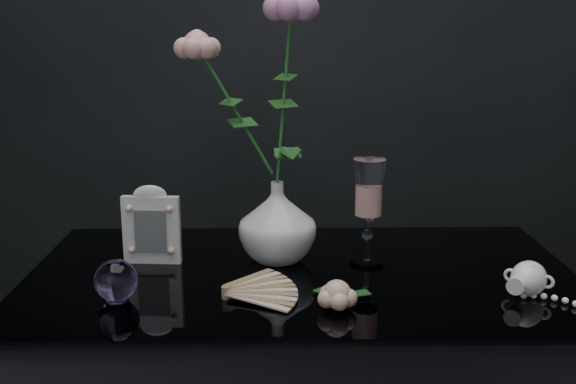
{
  "coord_description": "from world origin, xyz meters",
  "views": [
    {
      "loc": [
        -0.05,
        -1.17,
        1.23
      ],
      "look_at": [
        -0.03,
        0.05,
        0.92
      ],
      "focal_mm": 42.0,
      "sensor_mm": 36.0,
      "label": 1
    }
  ],
  "objects_px": {
    "vase": "(277,222)",
    "picture_frame": "(151,224)",
    "loose_rose": "(337,295)",
    "paperweight": "(116,280)",
    "pearl_jar": "(529,277)",
    "wine_glass": "(368,212)"
  },
  "relations": [
    {
      "from": "vase",
      "to": "wine_glass",
      "type": "bearing_deg",
      "value": -6.31
    },
    {
      "from": "wine_glass",
      "to": "loose_rose",
      "type": "relative_size",
      "value": 1.44
    },
    {
      "from": "paperweight",
      "to": "pearl_jar",
      "type": "distance_m",
      "value": 0.72
    },
    {
      "from": "vase",
      "to": "pearl_jar",
      "type": "relative_size",
      "value": 0.73
    },
    {
      "from": "picture_frame",
      "to": "pearl_jar",
      "type": "xyz_separation_m",
      "value": [
        0.69,
        -0.18,
        -0.05
      ]
    },
    {
      "from": "vase",
      "to": "picture_frame",
      "type": "distance_m",
      "value": 0.25
    },
    {
      "from": "picture_frame",
      "to": "loose_rose",
      "type": "height_order",
      "value": "picture_frame"
    },
    {
      "from": "paperweight",
      "to": "wine_glass",
      "type": "bearing_deg",
      "value": 21.54
    },
    {
      "from": "loose_rose",
      "to": "vase",
      "type": "bearing_deg",
      "value": 123.81
    },
    {
      "from": "picture_frame",
      "to": "loose_rose",
      "type": "xyz_separation_m",
      "value": [
        0.35,
        -0.23,
        -0.05
      ]
    },
    {
      "from": "vase",
      "to": "pearl_jar",
      "type": "bearing_deg",
      "value": -22.56
    },
    {
      "from": "vase",
      "to": "wine_glass",
      "type": "distance_m",
      "value": 0.18
    },
    {
      "from": "wine_glass",
      "to": "picture_frame",
      "type": "distance_m",
      "value": 0.43
    },
    {
      "from": "picture_frame",
      "to": "loose_rose",
      "type": "distance_m",
      "value": 0.42
    },
    {
      "from": "picture_frame",
      "to": "loose_rose",
      "type": "bearing_deg",
      "value": -29.65
    },
    {
      "from": "paperweight",
      "to": "pearl_jar",
      "type": "xyz_separation_m",
      "value": [
        0.72,
        0.02,
        -0.0
      ]
    },
    {
      "from": "picture_frame",
      "to": "vase",
      "type": "bearing_deg",
      "value": 6.0
    },
    {
      "from": "vase",
      "to": "loose_rose",
      "type": "height_order",
      "value": "vase"
    },
    {
      "from": "loose_rose",
      "to": "pearl_jar",
      "type": "xyz_separation_m",
      "value": [
        0.34,
        0.06,
        0.01
      ]
    },
    {
      "from": "loose_rose",
      "to": "pearl_jar",
      "type": "distance_m",
      "value": 0.35
    },
    {
      "from": "paperweight",
      "to": "pearl_jar",
      "type": "bearing_deg",
      "value": 1.29
    },
    {
      "from": "loose_rose",
      "to": "pearl_jar",
      "type": "relative_size",
      "value": 0.66
    }
  ]
}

